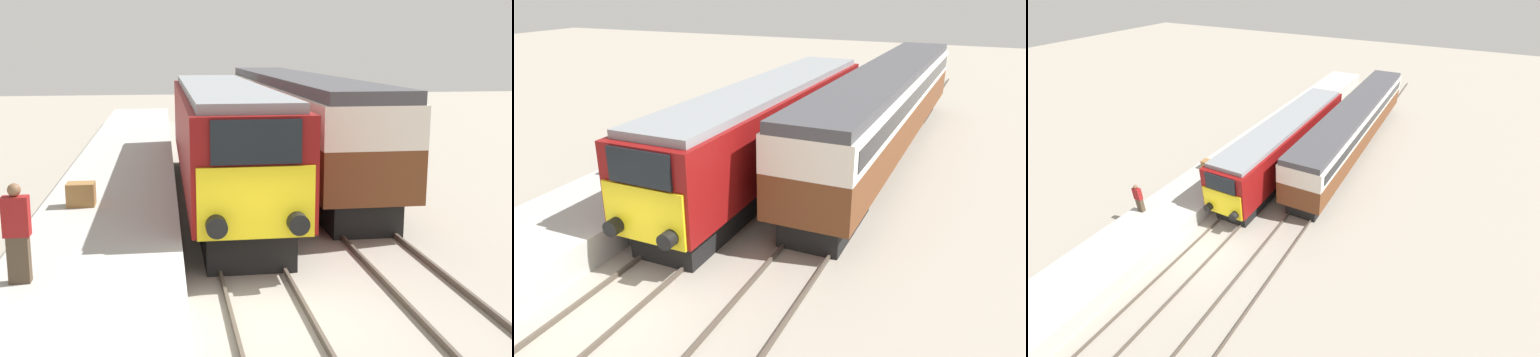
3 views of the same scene
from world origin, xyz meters
TOP-DOWN VIEW (x-y plane):
  - ground_plane at (0.00, 0.00)m, footprint 120.00×120.00m
  - platform_left at (-3.30, 8.00)m, footprint 3.50×50.00m
  - rails_near_track at (0.00, 5.00)m, footprint 1.51×60.00m
  - rails_far_track at (3.40, 5.00)m, footprint 1.50×60.00m
  - locomotive at (0.00, 9.56)m, footprint 2.70×15.70m
  - passenger_carriage at (3.40, 14.54)m, footprint 2.75×20.45m
  - luggage_crate at (-4.01, 5.64)m, footprint 0.70×0.56m

SIDE VIEW (x-z plane):
  - ground_plane at x=0.00m, z-range 0.00..0.00m
  - rails_near_track at x=0.00m, z-range 0.00..0.14m
  - rails_far_track at x=3.40m, z-range 0.00..0.14m
  - platform_left at x=-3.30m, z-range 0.00..0.94m
  - luggage_crate at x=-4.01m, z-range 0.94..1.54m
  - locomotive at x=0.00m, z-range 0.25..4.05m
  - passenger_carriage at x=3.40m, z-range 0.43..4.32m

